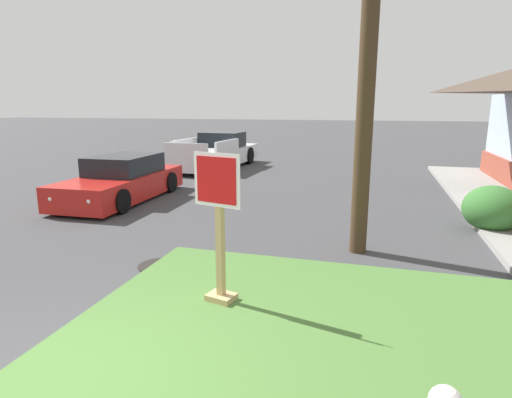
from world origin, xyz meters
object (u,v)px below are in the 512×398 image
Objects in this scene: manhole_cover at (159,266)px; parked_sedan_red at (122,181)px; pickup_truck_white at (216,153)px; stop_sign at (219,234)px.

parked_sedan_red reaches higher than manhole_cover.
pickup_truck_white is at bearing 106.53° from manhole_cover.
parked_sedan_red is (-3.50, 4.31, 0.53)m from manhole_cover.
stop_sign is 0.43× the size of parked_sedan_red.
pickup_truck_white reaches higher than parked_sedan_red.
stop_sign reaches higher than parked_sedan_red.
manhole_cover is at bearing -50.93° from parked_sedan_red.
pickup_truck_white is (-4.77, 12.13, -0.39)m from stop_sign.
manhole_cover is at bearing -73.47° from pickup_truck_white.
stop_sign is 7.33m from parked_sedan_red.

